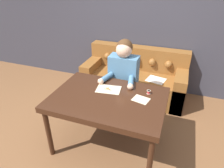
{
  "coord_description": "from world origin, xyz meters",
  "views": [
    {
      "loc": [
        0.68,
        -1.71,
        2.04
      ],
      "look_at": [
        -0.04,
        0.27,
        0.85
      ],
      "focal_mm": 32.0,
      "sensor_mm": 36.0,
      "label": 1
    }
  ],
  "objects_px": {
    "dining_table": "(108,102)",
    "thread_spool": "(149,92)",
    "person": "(123,80)",
    "scissors": "(109,90)",
    "couch": "(134,79)"
  },
  "relations": [
    {
      "from": "dining_table",
      "to": "thread_spool",
      "type": "height_order",
      "value": "thread_spool"
    },
    {
      "from": "couch",
      "to": "scissors",
      "type": "xyz_separation_m",
      "value": [
        -0.04,
        -1.2,
        0.44
      ]
    },
    {
      "from": "dining_table",
      "to": "scissors",
      "type": "height_order",
      "value": "scissors"
    },
    {
      "from": "couch",
      "to": "thread_spool",
      "type": "bearing_deg",
      "value": -68.69
    },
    {
      "from": "couch",
      "to": "thread_spool",
      "type": "xyz_separation_m",
      "value": [
        0.44,
        -1.13,
        0.46
      ]
    },
    {
      "from": "dining_table",
      "to": "couch",
      "type": "xyz_separation_m",
      "value": [
        -0.0,
        1.36,
        -0.36
      ]
    },
    {
      "from": "couch",
      "to": "dining_table",
      "type": "bearing_deg",
      "value": -89.91
    },
    {
      "from": "person",
      "to": "scissors",
      "type": "xyz_separation_m",
      "value": [
        -0.04,
        -0.47,
        0.1
      ]
    },
    {
      "from": "thread_spool",
      "to": "scissors",
      "type": "bearing_deg",
      "value": -170.74
    },
    {
      "from": "scissors",
      "to": "thread_spool",
      "type": "xyz_separation_m",
      "value": [
        0.48,
        0.08,
        0.02
      ]
    },
    {
      "from": "dining_table",
      "to": "person",
      "type": "bearing_deg",
      "value": 90.16
    },
    {
      "from": "person",
      "to": "scissors",
      "type": "distance_m",
      "value": 0.48
    },
    {
      "from": "dining_table",
      "to": "person",
      "type": "distance_m",
      "value": 0.62
    },
    {
      "from": "dining_table",
      "to": "thread_spool",
      "type": "xyz_separation_m",
      "value": [
        0.44,
        0.23,
        0.09
      ]
    },
    {
      "from": "dining_table",
      "to": "scissors",
      "type": "bearing_deg",
      "value": 105.49
    }
  ]
}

